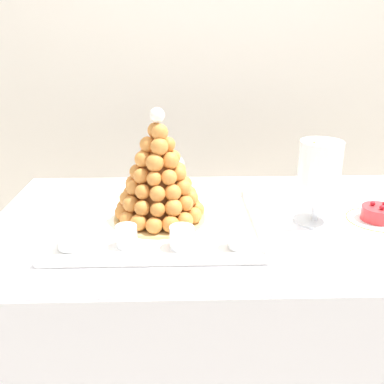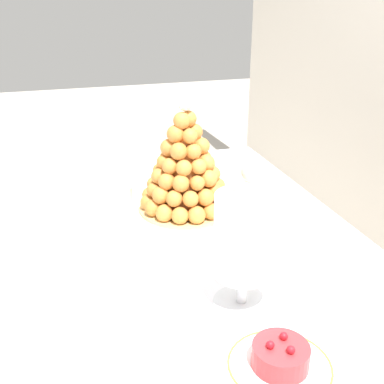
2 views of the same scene
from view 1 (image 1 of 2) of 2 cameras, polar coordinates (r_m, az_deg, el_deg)
The scene contains 12 objects.
backdrop_wall at distance 2.29m, azimuth 2.58°, elevation 19.65°, with size 4.80×0.10×2.50m, color silver.
buffet_table at distance 1.29m, azimuth 5.86°, elevation -8.37°, with size 1.41×0.77×0.78m.
serving_tray at distance 1.19m, azimuth -4.62°, elevation -4.42°, with size 0.55×0.44×0.02m.
croquembouche at distance 1.17m, azimuth -4.43°, elevation 1.75°, with size 0.26×0.26×0.31m.
dessert_cup_left at distance 1.09m, azimuth -15.88°, elevation -5.85°, with size 0.06×0.06×0.06m.
dessert_cup_mid_left at distance 1.07m, azimuth -8.68°, elevation -5.93°, with size 0.05×0.05×0.06m.
dessert_cup_centre at distance 1.05m, azimuth -1.37°, elevation -6.15°, with size 0.06×0.06×0.06m.
dessert_cup_mid_right at distance 1.06m, azimuth 6.15°, elevation -6.07°, with size 0.05×0.05×0.05m.
creme_brulee_ramekin at distance 1.18m, azimuth -13.71°, elevation -4.17°, with size 0.10×0.10×0.02m.
macaron_goblet at distance 1.21m, azimuth 16.54°, elevation 2.59°, with size 0.12×0.12×0.24m.
fruit_tart_plate at distance 1.32m, azimuth 23.50°, elevation -2.99°, with size 0.18×0.18×0.06m.
wine_glass at distance 1.35m, azimuth -2.42°, elevation 3.33°, with size 0.07×0.07×0.15m.
Camera 1 is at (-0.16, -1.12, 1.29)m, focal length 40.09 mm.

